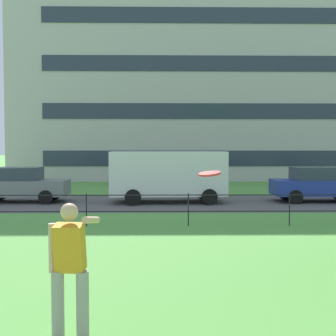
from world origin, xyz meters
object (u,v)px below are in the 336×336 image
Objects in this scene: car_grey_far_left at (21,185)px; panel_van_right at (168,174)px; person_thrower at (70,264)px; frisbee at (210,174)px; apartment_building_background at (227,77)px; car_blue_center at (317,184)px.

car_grey_far_left is 0.80× the size of panel_van_right.
frisbee is at bearing -6.55° from person_thrower.
frisbee is 0.09× the size of car_grey_far_left.
person_thrower reaches higher than car_grey_far_left.
car_blue_center is at bearing -86.23° from apartment_building_background.
person_thrower is 0.33× the size of panel_van_right.
apartment_building_background is at bearing 56.98° from car_grey_far_left.
frisbee is at bearing -99.08° from apartment_building_background.
apartment_building_background is at bearing 80.92° from frisbee.
frisbee is 15.25m from car_blue_center.
person_thrower is at bearing -69.67° from car_grey_far_left.
apartment_building_background reaches higher than car_grey_far_left.
car_blue_center is at bearing -0.24° from car_grey_far_left.
panel_van_right is at bearing 83.79° from person_thrower.
panel_van_right is at bearing -178.50° from car_blue_center.
apartment_building_background is (11.95, 18.39, 7.78)m from car_grey_far_left.
panel_van_right reaches higher than frisbee.
apartment_building_background is at bearing 73.75° from panel_van_right.
car_grey_far_left is 23.26m from apartment_building_background.
frisbee reaches higher than car_grey_far_left.
apartment_building_background is (-1.21, 18.44, 7.78)m from car_blue_center.
car_grey_far_left is at bearing 110.33° from person_thrower.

